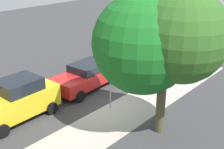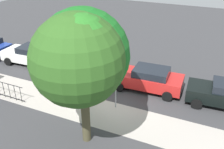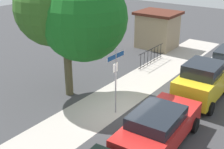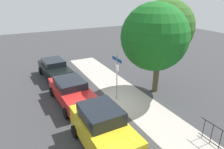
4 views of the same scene
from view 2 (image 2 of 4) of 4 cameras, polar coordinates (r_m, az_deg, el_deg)
ground_plane at (r=15.63m, az=0.68°, el=-6.34°), size 60.00×60.00×0.00m
sidewalk_strip at (r=15.49m, az=-8.13°, el=-6.99°), size 24.00×2.60×0.00m
street_sign at (r=14.14m, az=0.87°, el=-0.06°), size 1.27×0.07×3.15m
shade_tree at (r=10.84m, az=-7.21°, el=4.08°), size 4.69×5.49×6.48m
car_red at (r=16.81m, az=7.96°, el=-0.86°), size 4.70×2.30×1.54m
car_yellow at (r=18.44m, az=-6.40°, el=2.61°), size 4.11×2.11×2.04m
car_white at (r=21.27m, az=-17.54°, el=4.24°), size 4.72×2.30×1.50m
iron_fence at (r=17.27m, az=-23.10°, el=-3.08°), size 3.20×0.04×1.07m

